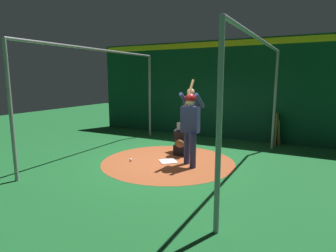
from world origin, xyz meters
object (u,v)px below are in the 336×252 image
at_px(home_plate, 168,161).
at_px(umpire, 190,115).
at_px(bat_rack, 278,130).
at_px(baseball_0, 131,160).
at_px(batter, 190,122).
at_px(catcher, 182,142).

bearing_deg(home_plate, umpire, -179.83).
bearing_deg(bat_rack, baseball_0, -39.37).
distance_m(batter, umpire, 1.63).
height_order(batter, catcher, batter).
height_order(umpire, bat_rack, umpire).
relative_size(home_plate, baseball_0, 5.68).
height_order(catcher, umpire, umpire).
xyz_separation_m(catcher, umpire, (-0.69, -0.05, 0.68)).
relative_size(umpire, bat_rack, 1.77).
xyz_separation_m(batter, bat_rack, (-3.46, 1.63, -0.61)).
relative_size(catcher, bat_rack, 0.91).
xyz_separation_m(batter, umpire, (-1.49, -0.64, -0.04)).
relative_size(umpire, baseball_0, 25.19).
height_order(batter, umpire, batter).
distance_m(batter, bat_rack, 3.87).
bearing_deg(umpire, baseball_0, -25.17).
relative_size(batter, umpire, 1.15).
distance_m(home_plate, catcher, 0.85).
bearing_deg(batter, bat_rack, 154.74).
bearing_deg(home_plate, bat_rack, 146.47).
distance_m(bat_rack, baseball_0, 4.99).
bearing_deg(baseball_0, bat_rack, 140.63).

